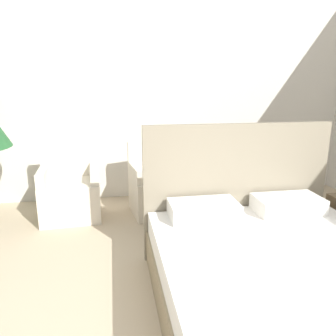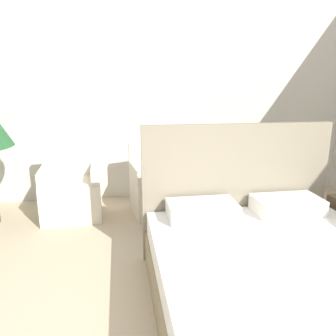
{
  "view_description": "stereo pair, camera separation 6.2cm",
  "coord_description": "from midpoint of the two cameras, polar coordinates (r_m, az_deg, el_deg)",
  "views": [
    {
      "loc": [
        -0.6,
        -0.46,
        1.63
      ],
      "look_at": [
        -0.02,
        2.92,
        0.73
      ],
      "focal_mm": 35.0,
      "sensor_mm": 36.0,
      "label": 1
    },
    {
      "loc": [
        -0.54,
        -0.47,
        1.63
      ],
      "look_at": [
        -0.02,
        2.92,
        0.73
      ],
      "focal_mm": 35.0,
      "sensor_mm": 36.0,
      "label": 2
    }
  ],
  "objects": [
    {
      "name": "wall_back",
      "position": [
        4.69,
        -2.77,
        12.46
      ],
      "size": [
        10.0,
        0.06,
        2.9
      ],
      "color": "silver",
      "rests_on": "ground_plane"
    },
    {
      "name": "bed",
      "position": [
        2.5,
        19.54,
        -18.92
      ],
      "size": [
        1.78,
        2.21,
        1.27
      ],
      "color": "#8C7A5B",
      "rests_on": "ground_plane"
    },
    {
      "name": "armchair_near_window_left",
      "position": [
        4.22,
        -16.99,
        -4.48
      ],
      "size": [
        0.73,
        0.63,
        0.89
      ],
      "rotation": [
        0.0,
        0.0,
        0.06
      ],
      "color": "beige",
      "rests_on": "ground_plane"
    },
    {
      "name": "armchair_near_window_right",
      "position": [
        4.21,
        -1.94,
        -3.85
      ],
      "size": [
        0.77,
        0.68,
        0.89
      ],
      "rotation": [
        0.0,
        0.0,
        0.14
      ],
      "color": "beige",
      "rests_on": "ground_plane"
    }
  ]
}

